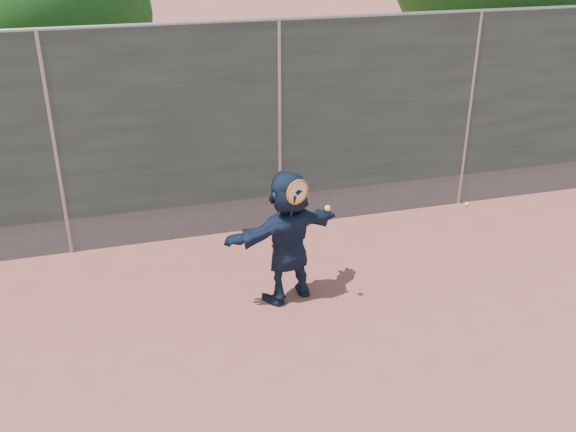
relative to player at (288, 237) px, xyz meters
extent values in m
plane|color=#9E4C42|center=(0.44, -1.56, -0.82)|extent=(80.00, 80.00, 0.00)
imported|color=#142037|center=(0.00, 0.00, 0.00)|extent=(1.59, 0.89, 1.63)
sphere|color=#F7FB37|center=(3.51, 1.79, -0.78)|extent=(0.07, 0.07, 0.07)
cube|color=#38423D|center=(0.44, 1.94, 0.93)|extent=(20.00, 0.04, 2.50)
cube|color=slate|center=(0.44, 1.94, -0.57)|extent=(20.00, 0.03, 0.50)
cylinder|color=gray|center=(0.44, 1.94, 2.18)|extent=(20.00, 0.05, 0.05)
cylinder|color=gray|center=(-2.56, 1.94, 0.68)|extent=(0.06, 0.06, 3.00)
cylinder|color=gray|center=(0.44, 1.94, 0.68)|extent=(0.06, 0.06, 3.00)
cylinder|color=gray|center=(3.44, 1.94, 0.68)|extent=(0.06, 0.06, 3.00)
torus|color=orange|center=(0.05, -0.20, 0.65)|extent=(0.29, 0.12, 0.29)
cylinder|color=beige|center=(0.05, -0.20, 0.65)|extent=(0.24, 0.09, 0.25)
cylinder|color=black|center=(0.00, -0.18, 0.45)|extent=(0.07, 0.13, 0.33)
sphere|color=#F7FB37|center=(0.39, -0.26, 0.44)|extent=(0.07, 0.07, 0.07)
cylinder|color=#382314|center=(4.94, 4.14, 0.48)|extent=(0.28, 0.28, 2.60)
cylinder|color=#382314|center=(-2.56, 4.94, 0.28)|extent=(0.28, 0.28, 2.20)
sphere|color=#23561C|center=(-1.96, 5.14, 1.91)|extent=(2.10, 2.10, 2.10)
cone|color=#387226|center=(0.69, 1.82, -0.69)|extent=(0.03, 0.03, 0.26)
cone|color=#387226|center=(0.99, 1.84, -0.67)|extent=(0.03, 0.03, 0.30)
cone|color=#387226|center=(0.34, 1.80, -0.71)|extent=(0.03, 0.03, 0.22)
camera|label=1|loc=(-1.87, -6.42, 3.41)|focal=40.00mm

